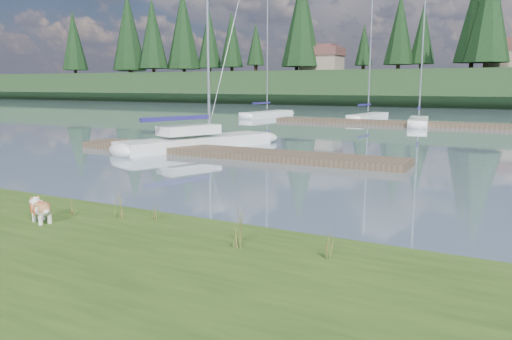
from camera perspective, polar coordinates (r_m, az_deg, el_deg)
The scene contains 23 objects.
ground at distance 40.96m, azimuth 17.11°, elevation 4.90°, with size 200.00×200.00×0.00m, color slate.
ridge at distance 83.49m, azimuth 22.75°, elevation 8.57°, with size 200.00×20.00×5.00m, color black.
bulldog at distance 11.26m, azimuth -23.39°, elevation -4.00°, with size 0.82×0.52×0.48m.
sailboat_main at distance 25.63m, azimuth -5.46°, elevation 3.56°, with size 5.12×9.46×13.50m.
dock_near at distance 22.51m, azimuth -3.23°, elevation 2.04°, with size 16.00×2.00×0.30m, color #4C3D2C.
dock_far at distance 40.63m, azimuth 19.90°, elevation 4.93°, with size 26.00×2.20×0.30m, color #4C3D2C.
sailboat_bg_0 at distance 49.57m, azimuth 1.73°, elevation 6.47°, with size 2.66×8.11×11.56m.
sailboat_bg_1 at distance 46.62m, azimuth 12.97°, elevation 6.03°, with size 2.33×7.25×10.73m.
sailboat_bg_2 at distance 41.70m, azimuth 18.11°, elevation 5.39°, with size 2.34×7.04×10.51m.
weed_0 at distance 11.07m, azimuth -15.40°, elevation -3.79°, with size 0.17×0.14×0.71m.
weed_1 at distance 10.78m, azimuth -11.25°, elevation -4.68°, with size 0.17×0.14×0.41m.
weed_2 at distance 9.06m, azimuth -1.75°, elevation -6.43°, with size 0.17×0.14×0.72m.
weed_3 at distance 11.74m, azimuth -20.28°, elevation -3.77°, with size 0.17×0.14×0.48m.
weed_4 at distance 8.83m, azimuth -2.29°, elevation -7.51°, with size 0.17×0.14×0.49m.
weed_5 at distance 8.37m, azimuth 8.09°, elevation -8.21°, with size 0.17×0.14×0.62m.
mud_lip at distance 11.76m, azimuth -13.02°, elevation -5.81°, with size 60.00×0.50×0.14m, color #33281C.
conifer_0 at distance 99.70m, azimuth -11.74°, elevation 15.03°, with size 5.72×5.72×14.15m.
conifer_1 at distance 94.35m, azimuth -2.79°, elevation 14.70°, with size 4.40×4.40×11.30m.
conifer_2 at distance 85.25m, azimuth 5.24°, elevation 16.73°, with size 6.60×6.60×16.05m.
conifer_3 at distance 84.42m, azimuth 16.11°, elevation 15.23°, with size 4.84×4.84×12.25m.
conifer_4 at distance 76.92m, azimuth 25.12°, elevation 16.30°, with size 6.16×6.16×15.10m.
house_0 at distance 85.49m, azimuth 7.60°, elevation 12.47°, with size 6.30×5.30×4.65m.
house_1 at distance 81.27m, azimuth 27.15°, elevation 11.65°, with size 6.30×5.30×4.65m.
Camera 1 is at (7.44, -10.15, 3.18)m, focal length 35.00 mm.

